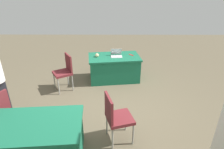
{
  "coord_description": "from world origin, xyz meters",
  "views": [
    {
      "loc": [
        -0.06,
        3.56,
        2.64
      ],
      "look_at": [
        -0.03,
        -0.06,
        0.9
      ],
      "focal_mm": 30.52,
      "sensor_mm": 36.0,
      "label": 1
    }
  ],
  "objects_px": {
    "table_foreground": "(114,68)",
    "table_mid_right": "(31,142)",
    "laptop_silver": "(116,55)",
    "yarn_ball": "(97,55)",
    "chair_tucked_left": "(116,116)",
    "chair_tucked_right": "(65,70)",
    "scissors_red": "(131,55)"
  },
  "relations": [
    {
      "from": "chair_tucked_left",
      "to": "scissors_red",
      "type": "distance_m",
      "value": 2.69
    },
    {
      "from": "table_foreground",
      "to": "scissors_red",
      "type": "xyz_separation_m",
      "value": [
        -0.5,
        -0.12,
        0.36
      ]
    },
    {
      "from": "table_mid_right",
      "to": "scissors_red",
      "type": "distance_m",
      "value": 3.6
    },
    {
      "from": "yarn_ball",
      "to": "chair_tucked_right",
      "type": "bearing_deg",
      "value": 34.54
    },
    {
      "from": "laptop_silver",
      "to": "yarn_ball",
      "type": "relative_size",
      "value": 3.12
    },
    {
      "from": "table_foreground",
      "to": "chair_tucked_left",
      "type": "bearing_deg",
      "value": 90.51
    },
    {
      "from": "table_mid_right",
      "to": "chair_tucked_left",
      "type": "distance_m",
      "value": 1.43
    },
    {
      "from": "table_foreground",
      "to": "chair_tucked_left",
      "type": "xyz_separation_m",
      "value": [
        -0.02,
        2.52,
        0.18
      ]
    },
    {
      "from": "chair_tucked_left",
      "to": "chair_tucked_right",
      "type": "height_order",
      "value": "chair_tucked_right"
    },
    {
      "from": "laptop_silver",
      "to": "scissors_red",
      "type": "relative_size",
      "value": 1.84
    },
    {
      "from": "chair_tucked_left",
      "to": "laptop_silver",
      "type": "relative_size",
      "value": 2.89
    },
    {
      "from": "yarn_ball",
      "to": "scissors_red",
      "type": "relative_size",
      "value": 0.59
    },
    {
      "from": "chair_tucked_left",
      "to": "laptop_silver",
      "type": "bearing_deg",
      "value": 162.41
    },
    {
      "from": "laptop_silver",
      "to": "table_foreground",
      "type": "bearing_deg",
      "value": -5.09
    },
    {
      "from": "scissors_red",
      "to": "yarn_ball",
      "type": "bearing_deg",
      "value": -122.27
    },
    {
      "from": "table_mid_right",
      "to": "yarn_ball",
      "type": "xyz_separation_m",
      "value": [
        -0.83,
        -2.91,
        0.41
      ]
    },
    {
      "from": "yarn_ball",
      "to": "table_mid_right",
      "type": "bearing_deg",
      "value": 73.99
    },
    {
      "from": "chair_tucked_left",
      "to": "yarn_ball",
      "type": "height_order",
      "value": "chair_tucked_left"
    },
    {
      "from": "table_foreground",
      "to": "scissors_red",
      "type": "distance_m",
      "value": 0.63
    },
    {
      "from": "table_foreground",
      "to": "laptop_silver",
      "type": "relative_size",
      "value": 4.75
    },
    {
      "from": "yarn_ball",
      "to": "scissors_red",
      "type": "height_order",
      "value": "yarn_ball"
    },
    {
      "from": "table_foreground",
      "to": "table_mid_right",
      "type": "height_order",
      "value": "same"
    },
    {
      "from": "table_mid_right",
      "to": "chair_tucked_left",
      "type": "relative_size",
      "value": 1.79
    },
    {
      "from": "table_foreground",
      "to": "yarn_ball",
      "type": "distance_m",
      "value": 0.65
    },
    {
      "from": "table_mid_right",
      "to": "laptop_silver",
      "type": "distance_m",
      "value": 3.3
    },
    {
      "from": "table_mid_right",
      "to": "chair_tucked_right",
      "type": "bearing_deg",
      "value": -90.35
    },
    {
      "from": "table_foreground",
      "to": "chair_tucked_right",
      "type": "xyz_separation_m",
      "value": [
        1.31,
        0.62,
        0.2
      ]
    },
    {
      "from": "chair_tucked_left",
      "to": "yarn_ball",
      "type": "relative_size",
      "value": 9.01
    },
    {
      "from": "yarn_ball",
      "to": "scissors_red",
      "type": "bearing_deg",
      "value": -170.11
    },
    {
      "from": "yarn_ball",
      "to": "scissors_red",
      "type": "distance_m",
      "value": 1.01
    },
    {
      "from": "chair_tucked_left",
      "to": "chair_tucked_right",
      "type": "bearing_deg",
      "value": -161.5
    },
    {
      "from": "chair_tucked_left",
      "to": "laptop_silver",
      "type": "height_order",
      "value": "chair_tucked_left"
    }
  ]
}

